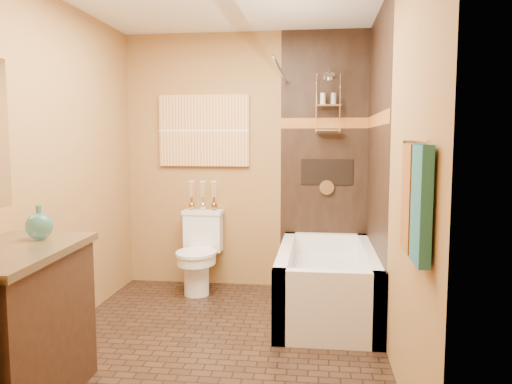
% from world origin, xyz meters
% --- Properties ---
extents(floor, '(3.00, 3.00, 0.00)m').
position_xyz_m(floor, '(0.00, 0.00, 0.00)').
color(floor, black).
rests_on(floor, ground).
extents(wall_left, '(0.02, 3.00, 2.50)m').
position_xyz_m(wall_left, '(-1.20, 0.00, 1.25)').
color(wall_left, olive).
rests_on(wall_left, floor).
extents(wall_right, '(0.02, 3.00, 2.50)m').
position_xyz_m(wall_right, '(1.20, 0.00, 1.25)').
color(wall_right, olive).
rests_on(wall_right, floor).
extents(wall_back, '(2.40, 0.02, 2.50)m').
position_xyz_m(wall_back, '(0.00, 1.50, 1.25)').
color(wall_back, olive).
rests_on(wall_back, floor).
extents(wall_front, '(2.40, 0.02, 2.50)m').
position_xyz_m(wall_front, '(0.00, -1.50, 1.25)').
color(wall_front, olive).
rests_on(wall_front, floor).
extents(alcove_tile_back, '(0.85, 0.01, 2.50)m').
position_xyz_m(alcove_tile_back, '(0.78, 1.49, 1.25)').
color(alcove_tile_back, black).
rests_on(alcove_tile_back, wall_back).
extents(alcove_tile_right, '(0.01, 1.50, 2.50)m').
position_xyz_m(alcove_tile_right, '(1.19, 0.75, 1.25)').
color(alcove_tile_right, black).
rests_on(alcove_tile_right, wall_right).
extents(mosaic_band_back, '(0.85, 0.01, 0.10)m').
position_xyz_m(mosaic_band_back, '(0.78, 1.48, 1.62)').
color(mosaic_band_back, '#954E1B').
rests_on(mosaic_band_back, alcove_tile_back).
extents(mosaic_band_right, '(0.01, 1.50, 0.10)m').
position_xyz_m(mosaic_band_right, '(1.18, 0.75, 1.62)').
color(mosaic_band_right, '#954E1B').
rests_on(mosaic_band_right, alcove_tile_right).
extents(alcove_niche, '(0.50, 0.01, 0.25)m').
position_xyz_m(alcove_niche, '(0.80, 1.48, 1.15)').
color(alcove_niche, black).
rests_on(alcove_niche, alcove_tile_back).
extents(shower_fixtures, '(0.24, 0.33, 1.16)m').
position_xyz_m(shower_fixtures, '(0.80, 1.38, 1.67)').
color(shower_fixtures, silver).
rests_on(shower_fixtures, floor).
extents(curtain_rod, '(0.03, 1.55, 0.03)m').
position_xyz_m(curtain_rod, '(0.40, 0.75, 2.02)').
color(curtain_rod, silver).
rests_on(curtain_rod, wall_back).
extents(towel_bar, '(0.02, 0.55, 0.02)m').
position_xyz_m(towel_bar, '(1.15, -1.05, 1.45)').
color(towel_bar, silver).
rests_on(towel_bar, wall_right).
extents(towel_teal, '(0.05, 0.22, 0.52)m').
position_xyz_m(towel_teal, '(1.16, -1.18, 1.18)').
color(towel_teal, '#1C555D').
rests_on(towel_teal, towel_bar).
extents(towel_rust, '(0.05, 0.22, 0.52)m').
position_xyz_m(towel_rust, '(1.16, -0.92, 1.18)').
color(towel_rust, brown).
rests_on(towel_rust, towel_bar).
extents(sunset_painting, '(0.90, 0.04, 0.70)m').
position_xyz_m(sunset_painting, '(-0.41, 1.48, 1.55)').
color(sunset_painting, '#C3702D').
rests_on(sunset_painting, wall_back).
extents(bathtub, '(0.80, 1.50, 0.55)m').
position_xyz_m(bathtub, '(0.80, 0.75, 0.22)').
color(bathtub, white).
rests_on(bathtub, floor).
extents(toilet, '(0.39, 0.58, 0.77)m').
position_xyz_m(toilet, '(-0.41, 1.22, 0.39)').
color(toilet, white).
rests_on(toilet, floor).
extents(vanity, '(0.67, 1.04, 0.89)m').
position_xyz_m(vanity, '(-0.92, -1.00, 0.45)').
color(vanity, black).
rests_on(vanity, floor).
extents(teal_bottle, '(0.17, 0.17, 0.24)m').
position_xyz_m(teal_bottle, '(-0.87, -0.74, 0.99)').
color(teal_bottle, '#277670').
rests_on(teal_bottle, vanity).
extents(bud_vases, '(0.29, 0.06, 0.28)m').
position_xyz_m(bud_vases, '(-0.41, 1.39, 0.92)').
color(bud_vases, '#BB7D3A').
rests_on(bud_vases, toilet).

